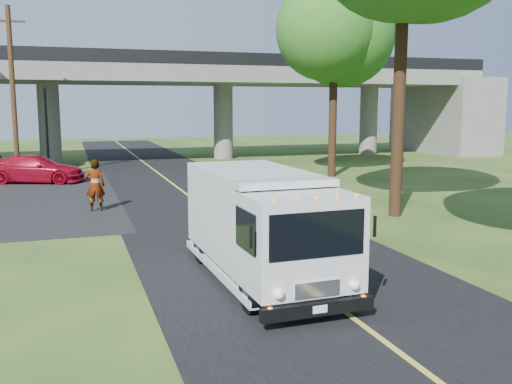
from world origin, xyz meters
name	(u,v)px	position (x,y,z in m)	size (l,w,h in m)	color
ground	(365,329)	(0.00, 0.00, 0.00)	(120.00, 120.00, 0.00)	#2B4217
road	(222,221)	(0.00, 10.00, 0.01)	(7.00, 90.00, 0.02)	black
lane_line	(222,220)	(0.00, 10.00, 0.03)	(0.12, 90.00, 0.01)	gold
overpass	(140,96)	(0.00, 32.00, 4.56)	(54.00, 10.00, 7.30)	slate
traffic_signal	(46,118)	(-6.00, 26.00, 3.20)	(0.18, 0.22, 5.20)	black
utility_pole	(13,92)	(-7.50, 24.00, 4.59)	(1.60, 0.26, 9.00)	#472D19
tree_right_far	(340,23)	(9.21, 19.84, 8.30)	(5.77, 5.67, 10.99)	#382314
step_van	(262,223)	(-0.85, 3.26, 1.36)	(2.35, 6.00, 2.49)	silver
red_sedan	(36,169)	(-6.54, 22.41, 0.71)	(1.98, 4.87, 1.41)	#A0091F
pedestrian	(95,185)	(-4.02, 13.29, 0.99)	(0.72, 0.47, 1.98)	gray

